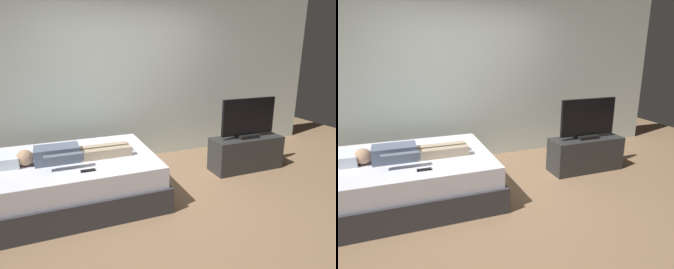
{
  "view_description": "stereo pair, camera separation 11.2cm",
  "coord_description": "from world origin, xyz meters",
  "views": [
    {
      "loc": [
        -1.15,
        -2.94,
        1.78
      ],
      "look_at": [
        0.27,
        0.56,
        0.69
      ],
      "focal_mm": 31.95,
      "sensor_mm": 36.0,
      "label": 1
    },
    {
      "loc": [
        -1.04,
        -2.98,
        1.78
      ],
      "look_at": [
        0.27,
        0.56,
        0.69
      ],
      "focal_mm": 31.95,
      "sensor_mm": 36.0,
      "label": 2
    }
  ],
  "objects": [
    {
      "name": "tv_stand",
      "position": [
        1.56,
        0.58,
        0.25
      ],
      "size": [
        1.1,
        0.4,
        0.5
      ],
      "primitive_type": "cube",
      "color": "#2D2D2D",
      "rests_on": "ground"
    },
    {
      "name": "ground_plane",
      "position": [
        0.0,
        0.0,
        0.0
      ],
      "size": [
        10.0,
        10.0,
        0.0
      ],
      "primitive_type": "plane",
      "color": "#8C6B4C"
    },
    {
      "name": "remote",
      "position": [
        -0.83,
        0.06,
        0.55
      ],
      "size": [
        0.15,
        0.04,
        0.02
      ],
      "primitive_type": "cube",
      "color": "black",
      "rests_on": "bed"
    },
    {
      "name": "back_wall",
      "position": [
        0.4,
        1.77,
        1.4
      ],
      "size": [
        6.4,
        0.1,
        2.8
      ],
      "primitive_type": "cube",
      "color": "silver",
      "rests_on": "ground"
    },
    {
      "name": "person",
      "position": [
        -0.98,
        0.46,
        0.62
      ],
      "size": [
        1.26,
        0.46,
        0.18
      ],
      "color": "slate",
      "rests_on": "bed"
    },
    {
      "name": "tv",
      "position": [
        1.56,
        0.58,
        0.78
      ],
      "size": [
        0.88,
        0.2,
        0.59
      ],
      "color": "black",
      "rests_on": "tv_stand"
    },
    {
      "name": "bed",
      "position": [
        -1.01,
        0.56,
        0.26
      ],
      "size": [
        2.1,
        1.53,
        0.54
      ],
      "color": "#333338",
      "rests_on": "ground"
    }
  ]
}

